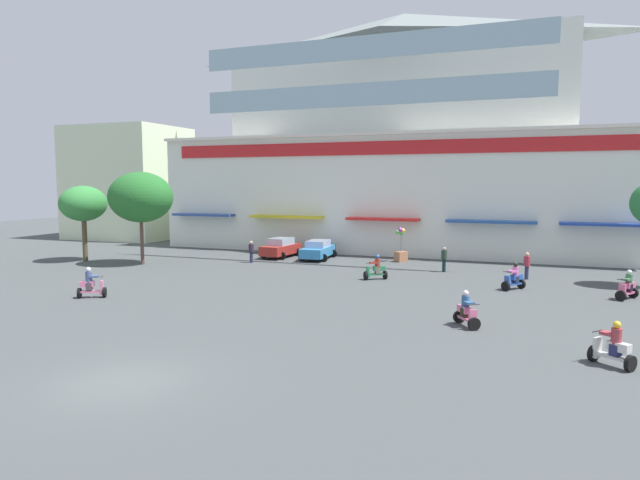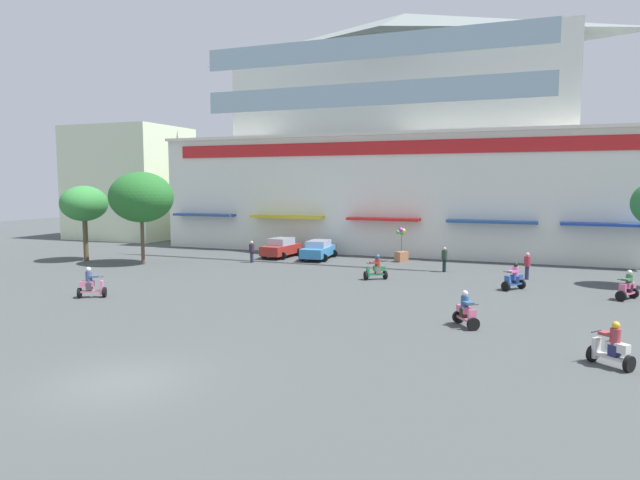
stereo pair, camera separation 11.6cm
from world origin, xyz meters
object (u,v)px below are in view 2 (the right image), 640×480
at_px(scooter_rider_3, 91,285).
at_px(pedestrian_1, 252,250).
at_px(scooter_rider_4, 466,312).
at_px(balloon_vendor_cart, 401,250).
at_px(pedestrian_2, 444,258).
at_px(parked_car_1, 319,250).
at_px(parked_car_0, 281,248).
at_px(pedestrian_0, 527,264).
at_px(scooter_rider_2, 612,348).
at_px(scooter_rider_1, 376,269).
at_px(plaza_tree_2, 84,204).
at_px(scooter_rider_0, 514,279).
at_px(scooter_rider_6, 628,287).
at_px(plaza_tree_0, 141,197).

bearing_deg(scooter_rider_3, pedestrian_1, 83.01).
xyz_separation_m(scooter_rider_3, scooter_rider_4, (18.52, 0.95, -0.04)).
bearing_deg(balloon_vendor_cart, pedestrian_2, -44.85).
xyz_separation_m(parked_car_1, scooter_rider_3, (-5.65, -17.52, -0.08)).
bearing_deg(balloon_vendor_cart, parked_car_0, -173.97).
relative_size(pedestrian_0, pedestrian_1, 1.03).
height_order(scooter_rider_2, scooter_rider_4, scooter_rider_2).
xyz_separation_m(scooter_rider_1, scooter_rider_3, (-12.16, -10.40, 0.04)).
bearing_deg(plaza_tree_2, parked_car_0, 29.07).
bearing_deg(parked_car_0, balloon_vendor_cart, 6.03).
relative_size(scooter_rider_4, pedestrian_2, 0.91).
bearing_deg(scooter_rider_4, plaza_tree_2, 161.83).
relative_size(scooter_rider_1, pedestrian_0, 0.93).
relative_size(scooter_rider_0, scooter_rider_6, 1.00).
xyz_separation_m(pedestrian_1, balloon_vendor_cart, (10.13, 4.42, -0.04)).
relative_size(parked_car_0, balloon_vendor_cart, 1.59).
bearing_deg(scooter_rider_4, scooter_rider_0, 80.13).
height_order(scooter_rider_3, balloon_vendor_cart, balloon_vendor_cart).
xyz_separation_m(plaza_tree_0, scooter_rider_1, (17.32, -0.12, -4.19)).
xyz_separation_m(scooter_rider_0, scooter_rider_3, (-20.08, -9.95, 0.04)).
distance_m(parked_car_0, scooter_rider_0, 19.13).
bearing_deg(balloon_vendor_cart, scooter_rider_4, -69.23).
height_order(scooter_rider_1, scooter_rider_4, scooter_rider_1).
relative_size(plaza_tree_0, balloon_vendor_cart, 2.58).
height_order(scooter_rider_6, pedestrian_1, pedestrian_1).
height_order(scooter_rider_4, scooter_rider_6, scooter_rider_6).
relative_size(plaza_tree_0, parked_car_1, 1.46).
bearing_deg(parked_car_1, scooter_rider_0, -27.69).
height_order(scooter_rider_4, pedestrian_1, pedestrian_1).
relative_size(scooter_rider_3, balloon_vendor_cart, 0.62).
height_order(pedestrian_1, balloon_vendor_cart, balloon_vendor_cart).
bearing_deg(plaza_tree_2, pedestrian_1, 17.06).
height_order(parked_car_0, balloon_vendor_cart, balloon_vendor_cart).
relative_size(scooter_rider_0, pedestrian_2, 0.92).
bearing_deg(parked_car_0, scooter_rider_0, -23.31).
distance_m(plaza_tree_2, parked_car_0, 15.06).
height_order(scooter_rider_1, pedestrian_1, pedestrian_1).
bearing_deg(scooter_rider_2, scooter_rider_6, 80.08).
bearing_deg(plaza_tree_0, parked_car_0, 42.36).
height_order(plaza_tree_0, scooter_rider_0, plaza_tree_0).
height_order(scooter_rider_6, pedestrian_2, pedestrian_2).
height_order(parked_car_0, scooter_rider_0, parked_car_0).
relative_size(scooter_rider_2, pedestrian_1, 0.94).
bearing_deg(scooter_rider_6, scooter_rider_3, -160.00).
bearing_deg(scooter_rider_4, scooter_rider_3, -177.05).
height_order(pedestrian_0, balloon_vendor_cart, balloon_vendor_cart).
bearing_deg(balloon_vendor_cart, parked_car_1, -171.01).
height_order(scooter_rider_2, scooter_rider_3, scooter_rider_3).
bearing_deg(parked_car_0, pedestrian_1, -102.94).
height_order(scooter_rider_6, pedestrian_0, pedestrian_0).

